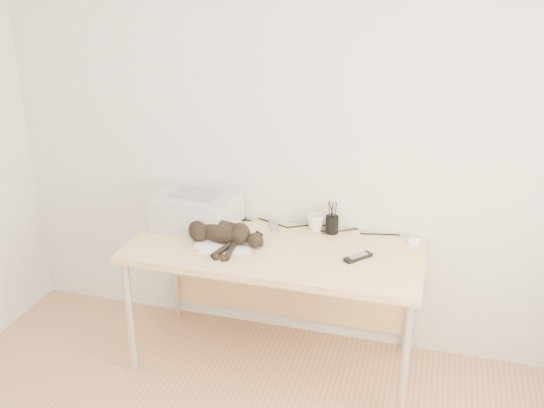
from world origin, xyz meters
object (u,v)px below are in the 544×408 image
(printer, at_px, (197,210))
(mouse, at_px, (413,239))
(mug, at_px, (316,223))
(pen_cup, at_px, (332,224))
(cat, at_px, (218,233))
(desk, at_px, (279,262))

(printer, xyz_separation_m, mouse, (1.23, 0.12, -0.08))
(mug, distance_m, pen_cup, 0.10)
(cat, distance_m, pen_cup, 0.65)
(cat, xyz_separation_m, mug, (0.49, 0.30, -0.01))
(desk, distance_m, pen_cup, 0.37)
(mouse, bearing_deg, desk, -163.33)
(desk, relative_size, mouse, 13.96)
(printer, bearing_deg, desk, -8.37)
(printer, height_order, mouse, printer)
(desk, xyz_separation_m, mouse, (0.72, 0.19, 0.15))
(pen_cup, bearing_deg, mug, 176.99)
(desk, relative_size, printer, 3.40)
(desk, xyz_separation_m, pen_cup, (0.26, 0.19, 0.19))
(desk, relative_size, mug, 15.40)
(printer, height_order, pen_cup, printer)
(desk, distance_m, printer, 0.57)
(cat, xyz_separation_m, mouse, (1.04, 0.30, -0.04))
(printer, distance_m, mouse, 1.24)
(desk, relative_size, cat, 2.70)
(desk, bearing_deg, cat, -161.68)
(mug, xyz_separation_m, pen_cup, (0.10, -0.01, 0.01))
(printer, xyz_separation_m, pen_cup, (0.78, 0.11, -0.05))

